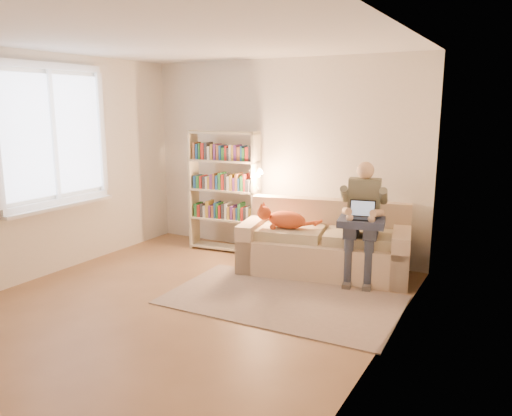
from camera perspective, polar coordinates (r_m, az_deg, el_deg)
The scene contains 13 objects.
floor at distance 5.21m, azimuth -8.48°, elevation -11.03°, with size 4.50×4.50×0.00m, color brown.
ceiling at distance 4.85m, azimuth -9.45°, elevation 18.63°, with size 4.00×4.50×0.02m, color white.
wall_left at distance 6.29m, azimuth -23.50°, elevation 4.32°, with size 0.02×4.50×2.60m, color silver.
wall_right at distance 3.97m, azimuth 14.48°, elevation 1.12°, with size 0.02×4.50×2.60m, color silver.
wall_back at distance 6.76m, azimuth 2.92°, elevation 5.73°, with size 4.00×0.02×2.60m, color silver.
window at distance 6.36m, azimuth -21.84°, elevation 5.21°, with size 0.12×1.52×1.69m.
sofa at distance 6.15m, azimuth 7.86°, elevation -4.40°, with size 2.13×1.29×0.84m.
person at distance 5.84m, azimuth 12.10°, elevation -0.67°, with size 0.47×0.64×1.37m.
cat at distance 6.04m, azimuth 3.22°, elevation -1.24°, with size 0.70×0.36×0.27m.
blanket at distance 5.74m, azimuth 11.57°, elevation -1.55°, with size 0.51×0.42×0.08m, color #2A324A.
laptop at distance 5.73m, azimuth 11.62°, elevation -0.63°, with size 0.33×0.30×0.24m.
bookshelf at distance 6.85m, azimuth -3.67°, elevation 2.59°, with size 1.12×0.37×1.66m.
rug at distance 5.30m, azimuth 3.01°, elevation -10.44°, with size 2.38×1.41×0.01m, color gray.
Camera 1 is at (2.98, -3.78, 2.00)m, focal length 35.00 mm.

